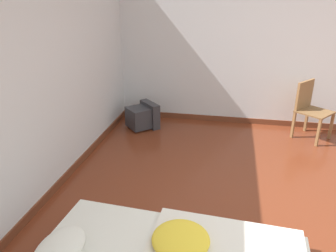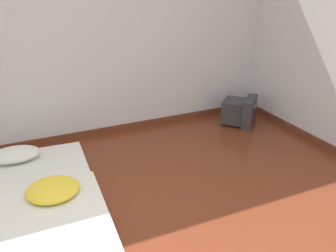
# 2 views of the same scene
# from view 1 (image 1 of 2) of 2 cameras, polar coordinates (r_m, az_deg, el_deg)

# --- Properties ---
(ground_plane) EXTENTS (20.00, 20.00, 0.00)m
(ground_plane) POSITION_cam_1_polar(r_m,az_deg,el_deg) (3.22, 21.84, -19.24)
(ground_plane) COLOR maroon
(wall_back) EXTENTS (8.19, 0.08, 2.60)m
(wall_back) POSITION_cam_1_polar(r_m,az_deg,el_deg) (3.10, -26.26, 5.84)
(wall_back) COLOR silver
(wall_back) RESTS_ON ground_plane
(wall_right) EXTENTS (0.08, 7.42, 2.60)m
(wall_right) POSITION_cam_1_polar(r_m,az_deg,el_deg) (5.40, 18.81, 13.10)
(wall_right) COLOR silver
(wall_right) RESTS_ON ground_plane
(crt_tv) EXTENTS (0.59, 0.59, 0.40)m
(crt_tv) POSITION_cam_1_polar(r_m,az_deg,el_deg) (5.28, -4.36, 1.70)
(crt_tv) COLOR #333338
(crt_tv) RESTS_ON ground_plane
(wooden_chair) EXTENTS (0.61, 0.61, 0.85)m
(wooden_chair) POSITION_cam_1_polar(r_m,az_deg,el_deg) (5.27, 23.37, 3.29)
(wooden_chair) COLOR olive
(wooden_chair) RESTS_ON ground_plane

